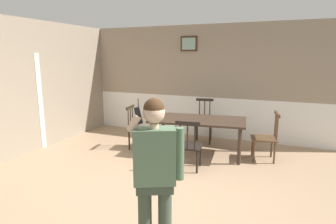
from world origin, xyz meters
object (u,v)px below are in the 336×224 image
chair_opposite_corner (204,122)px  person_figure (155,168)px  dining_table (198,123)px  chair_near_window (189,146)px  chair_by_doorway (137,128)px  chair_at_table_head (266,137)px

chair_opposite_corner → person_figure: 4.08m
dining_table → chair_opposite_corner: chair_opposite_corner is taller
chair_near_window → chair_by_doorway: bearing=147.8°
chair_near_window → dining_table: bearing=90.8°
chair_near_window → chair_opposite_corner: chair_opposite_corner is taller
chair_opposite_corner → chair_at_table_head: bearing=143.8°
chair_at_table_head → chair_opposite_corner: bearing=53.6°
chair_by_doorway → person_figure: person_figure is taller
chair_by_doorway → chair_at_table_head: bearing=88.1°
chair_by_doorway → chair_opposite_corner: 1.62m
dining_table → chair_at_table_head: size_ratio=2.12×
dining_table → person_figure: person_figure is taller
chair_by_doorway → dining_table: bearing=88.1°
dining_table → chair_by_doorway: chair_by_doorway is taller
chair_at_table_head → chair_opposite_corner: 1.62m
dining_table → person_figure: 3.18m
chair_opposite_corner → dining_table: bearing=86.9°
chair_by_doorway → person_figure: 3.52m
chair_near_window → person_figure: 2.34m
dining_table → chair_opposite_corner: 0.90m
chair_near_window → chair_at_table_head: 1.62m
dining_table → chair_near_window: chair_near_window is taller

